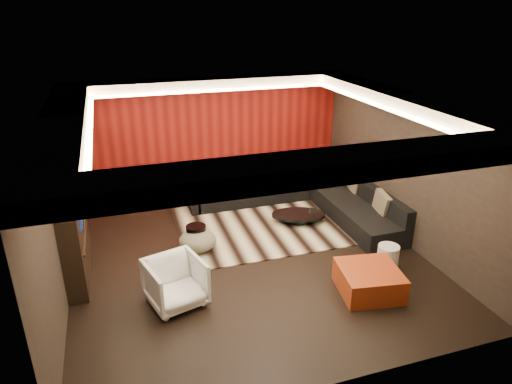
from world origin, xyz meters
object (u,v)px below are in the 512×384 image
object	(u,v)px
drum_stool	(196,237)
white_side_table	(388,258)
sectional_sofa	(300,196)
orange_ottoman	(369,280)
coffee_table	(298,217)
armchair	(176,283)

from	to	relation	value
drum_stool	white_side_table	world-z (taller)	drum_stool
white_side_table	sectional_sofa	world-z (taller)	sectional_sofa
orange_ottoman	sectional_sofa	world-z (taller)	sectional_sofa
sectional_sofa	coffee_table	bearing A→B (deg)	-114.91
orange_ottoman	sectional_sofa	distance (m)	3.32
coffee_table	drum_stool	xyz separation A→B (m)	(-2.21, -0.40, 0.12)
coffee_table	sectional_sofa	distance (m)	0.80
drum_stool	sectional_sofa	bearing A→B (deg)	23.53
coffee_table	armchair	bearing A→B (deg)	-145.08
white_side_table	orange_ottoman	world-z (taller)	white_side_table
coffee_table	sectional_sofa	size ratio (longest dim) A/B	0.30
coffee_table	armchair	size ratio (longest dim) A/B	1.37
armchair	sectional_sofa	xyz separation A→B (m)	(3.16, 2.69, -0.11)
white_side_table	armchair	world-z (taller)	armchair
coffee_table	white_side_table	size ratio (longest dim) A/B	2.45
drum_stool	sectional_sofa	world-z (taller)	sectional_sofa
white_side_table	sectional_sofa	size ratio (longest dim) A/B	0.12
coffee_table	sectional_sofa	xyz separation A→B (m)	(0.33, 0.71, 0.15)
coffee_table	white_side_table	xyz separation A→B (m)	(0.74, -2.13, 0.11)
orange_ottoman	sectional_sofa	xyz separation A→B (m)	(0.23, 3.32, 0.06)
white_side_table	sectional_sofa	bearing A→B (deg)	98.19
white_side_table	orange_ottoman	bearing A→B (deg)	-143.72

